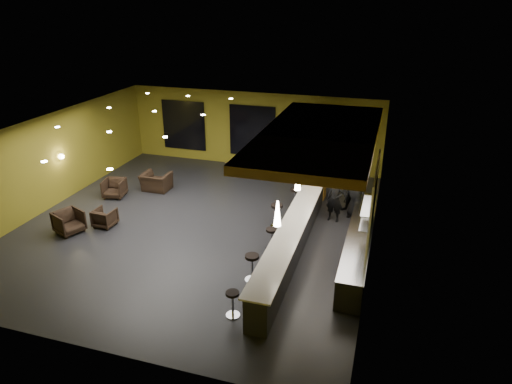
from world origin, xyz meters
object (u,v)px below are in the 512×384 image
(staff_a, at_px, (335,199))
(armchair_d, at_px, (156,182))
(pendant_1, at_px, (298,179))
(pendant_2, at_px, (313,154))
(armchair_c, at_px, (114,188))
(bar_stool_2, at_px, (271,236))
(armchair_a, at_px, (69,222))
(bar_stool_3, at_px, (277,213))
(pendant_0, at_px, (277,213))
(column, at_px, (320,156))
(prep_counter, at_px, (359,243))
(bar_counter, at_px, (292,240))
(staff_c, at_px, (356,196))
(armchair_b, at_px, (105,218))
(bar_stool_1, at_px, (252,264))
(bar_stool_0, at_px, (233,301))
(bar_stool_4, at_px, (295,195))
(staff_b, at_px, (352,193))

(staff_a, relative_size, armchair_d, 1.49)
(pendant_1, distance_m, pendant_2, 2.50)
(armchair_c, height_order, bar_stool_2, armchair_c)
(pendant_1, height_order, pendant_2, same)
(armchair_a, height_order, bar_stool_3, bar_stool_3)
(pendant_0, bearing_deg, column, 90.00)
(bar_stool_3, bearing_deg, prep_counter, -21.19)
(bar_counter, xyz_separation_m, armchair_a, (-7.64, -0.84, -0.11))
(pendant_1, bearing_deg, column, 90.00)
(armchair_a, bearing_deg, staff_c, -43.47)
(pendant_1, xyz_separation_m, armchair_b, (-6.75, -0.57, -2.03))
(pendant_0, distance_m, bar_stool_1, 1.99)
(prep_counter, height_order, bar_stool_2, prep_counter)
(prep_counter, height_order, bar_stool_0, prep_counter)
(pendant_1, xyz_separation_m, bar_stool_4, (-0.68, 2.93, -1.87))
(pendant_0, relative_size, bar_stool_0, 0.98)
(prep_counter, relative_size, bar_stool_1, 7.26)
(bar_stool_0, bearing_deg, bar_stool_2, 88.90)
(bar_stool_0, bearing_deg, pendant_1, 78.96)
(staff_c, bearing_deg, pendant_1, -103.16)
(bar_stool_4, bearing_deg, bar_counter, -78.78)
(prep_counter, height_order, armchair_a, prep_counter)
(pendant_1, xyz_separation_m, bar_stool_0, (-0.76, -3.91, -1.89))
(bar_stool_0, relative_size, bar_stool_1, 0.87)
(staff_a, distance_m, bar_stool_3, 2.16)
(pendant_2, distance_m, armchair_a, 8.77)
(bar_counter, height_order, pendant_1, pendant_1)
(pendant_2, relative_size, staff_a, 0.42)
(armchair_d, height_order, bar_stool_1, bar_stool_1)
(pendant_0, bearing_deg, pendant_1, 90.00)
(bar_stool_2, xyz_separation_m, bar_stool_3, (-0.24, 1.57, 0.07))
(staff_c, height_order, bar_stool_1, staff_c)
(armchair_a, bearing_deg, armchair_c, 26.85)
(armchair_a, relative_size, bar_stool_1, 1.05)
(column, relative_size, bar_stool_1, 4.23)
(staff_b, bearing_deg, armchair_d, -155.16)
(bar_counter, height_order, armchair_b, bar_counter)
(bar_stool_0, bearing_deg, armchair_a, 159.46)
(armchair_d, xyz_separation_m, bar_stool_0, (5.83, -6.80, 0.09))
(column, xyz_separation_m, bar_stool_0, (-0.76, -8.01, -1.29))
(pendant_0, height_order, armchair_b, pendant_0)
(bar_stool_1, bearing_deg, armchair_d, 138.51)
(staff_a, bearing_deg, bar_counter, -99.42)
(pendant_1, xyz_separation_m, armchair_d, (-6.59, 2.88, -1.98))
(column, distance_m, armchair_d, 6.84)
(column, height_order, armchair_a, column)
(bar_counter, xyz_separation_m, pendant_1, (0.00, 0.50, 1.85))
(bar_counter, height_order, pendant_2, pendant_2)
(bar_stool_1, distance_m, bar_stool_4, 5.20)
(pendant_0, relative_size, pendant_2, 1.00)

